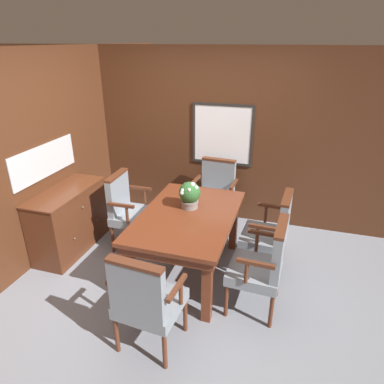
{
  "coord_description": "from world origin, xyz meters",
  "views": [
    {
      "loc": [
        1.13,
        -2.92,
        2.51
      ],
      "look_at": [
        0.11,
        0.37,
        0.97
      ],
      "focal_mm": 32.0,
      "sensor_mm": 36.0,
      "label": 1
    }
  ],
  "objects_px": {
    "chair_right_far": "(272,230)",
    "sideboard_cabinet": "(69,220)",
    "chair_right_near": "(263,263)",
    "chair_head_far": "(215,192)",
    "potted_plant": "(190,195)",
    "dining_table": "(188,222)",
    "chair_left_far": "(128,208)",
    "chair_head_near": "(146,299)"
  },
  "relations": [
    {
      "from": "chair_right_far",
      "to": "sideboard_cabinet",
      "type": "bearing_deg",
      "value": -80.16
    },
    {
      "from": "chair_right_near",
      "to": "chair_head_far",
      "type": "bearing_deg",
      "value": -148.26
    },
    {
      "from": "chair_head_far",
      "to": "potted_plant",
      "type": "bearing_deg",
      "value": -89.57
    },
    {
      "from": "potted_plant",
      "to": "sideboard_cabinet",
      "type": "relative_size",
      "value": 0.29
    },
    {
      "from": "chair_head_far",
      "to": "chair_right_near",
      "type": "bearing_deg",
      "value": -56.89
    },
    {
      "from": "chair_right_far",
      "to": "dining_table",
      "type": "bearing_deg",
      "value": -67.22
    },
    {
      "from": "dining_table",
      "to": "potted_plant",
      "type": "bearing_deg",
      "value": 101.03
    },
    {
      "from": "dining_table",
      "to": "potted_plant",
      "type": "xyz_separation_m",
      "value": [
        -0.03,
        0.16,
        0.26
      ]
    },
    {
      "from": "chair_left_far",
      "to": "sideboard_cabinet",
      "type": "distance_m",
      "value": 0.76
    },
    {
      "from": "dining_table",
      "to": "chair_right_near",
      "type": "bearing_deg",
      "value": -21.49
    },
    {
      "from": "dining_table",
      "to": "chair_head_near",
      "type": "distance_m",
      "value": 1.14
    },
    {
      "from": "sideboard_cabinet",
      "to": "chair_head_far",
      "type": "bearing_deg",
      "value": 34.81
    },
    {
      "from": "chair_left_far",
      "to": "chair_right_far",
      "type": "height_order",
      "value": "same"
    },
    {
      "from": "potted_plant",
      "to": "chair_right_far",
      "type": "bearing_deg",
      "value": 9.44
    },
    {
      "from": "chair_head_near",
      "to": "chair_right_near",
      "type": "relative_size",
      "value": 1.0
    },
    {
      "from": "chair_left_far",
      "to": "dining_table",
      "type": "bearing_deg",
      "value": -112.16
    },
    {
      "from": "dining_table",
      "to": "chair_left_far",
      "type": "distance_m",
      "value": 0.98
    },
    {
      "from": "chair_left_far",
      "to": "sideboard_cabinet",
      "type": "xyz_separation_m",
      "value": [
        -0.68,
        -0.31,
        -0.13
      ]
    },
    {
      "from": "chair_right_near",
      "to": "sideboard_cabinet",
      "type": "distance_m",
      "value": 2.5
    },
    {
      "from": "sideboard_cabinet",
      "to": "chair_left_far",
      "type": "bearing_deg",
      "value": 24.39
    },
    {
      "from": "sideboard_cabinet",
      "to": "potted_plant",
      "type": "bearing_deg",
      "value": 4.47
    },
    {
      "from": "chair_right_near",
      "to": "sideboard_cabinet",
      "type": "height_order",
      "value": "chair_right_near"
    },
    {
      "from": "potted_plant",
      "to": "chair_right_near",
      "type": "bearing_deg",
      "value": -29.03
    },
    {
      "from": "chair_head_near",
      "to": "sideboard_cabinet",
      "type": "relative_size",
      "value": 0.9
    },
    {
      "from": "chair_right_near",
      "to": "chair_head_near",
      "type": "bearing_deg",
      "value": -45.44
    },
    {
      "from": "chair_right_near",
      "to": "potted_plant",
      "type": "relative_size",
      "value": 3.06
    },
    {
      "from": "chair_head_near",
      "to": "chair_head_far",
      "type": "xyz_separation_m",
      "value": [
        0.04,
        2.3,
        0.0
      ]
    },
    {
      "from": "dining_table",
      "to": "sideboard_cabinet",
      "type": "relative_size",
      "value": 1.39
    },
    {
      "from": "chair_head_near",
      "to": "chair_right_near",
      "type": "bearing_deg",
      "value": -133.5
    },
    {
      "from": "chair_right_near",
      "to": "dining_table",
      "type": "bearing_deg",
      "value": -108.87
    },
    {
      "from": "chair_left_far",
      "to": "potted_plant",
      "type": "distance_m",
      "value": 0.98
    },
    {
      "from": "chair_head_near",
      "to": "sideboard_cabinet",
      "type": "xyz_separation_m",
      "value": [
        -1.59,
        1.17,
        -0.13
      ]
    },
    {
      "from": "chair_head_far",
      "to": "chair_right_near",
      "type": "xyz_separation_m",
      "value": [
        0.84,
        -1.51,
        0.0
      ]
    },
    {
      "from": "dining_table",
      "to": "chair_head_near",
      "type": "xyz_separation_m",
      "value": [
        -0.01,
        -1.13,
        -0.12
      ]
    },
    {
      "from": "chair_left_far",
      "to": "chair_right_far",
      "type": "xyz_separation_m",
      "value": [
        1.8,
        -0.03,
        0.0
      ]
    },
    {
      "from": "dining_table",
      "to": "chair_right_near",
      "type": "relative_size",
      "value": 1.55
    },
    {
      "from": "dining_table",
      "to": "potted_plant",
      "type": "height_order",
      "value": "potted_plant"
    },
    {
      "from": "dining_table",
      "to": "potted_plant",
      "type": "relative_size",
      "value": 4.76
    },
    {
      "from": "dining_table",
      "to": "chair_right_far",
      "type": "relative_size",
      "value": 1.55
    },
    {
      "from": "chair_head_far",
      "to": "chair_right_near",
      "type": "height_order",
      "value": "same"
    },
    {
      "from": "chair_left_far",
      "to": "chair_head_far",
      "type": "distance_m",
      "value": 1.25
    },
    {
      "from": "chair_right_far",
      "to": "potted_plant",
      "type": "bearing_deg",
      "value": -77.04
    }
  ]
}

